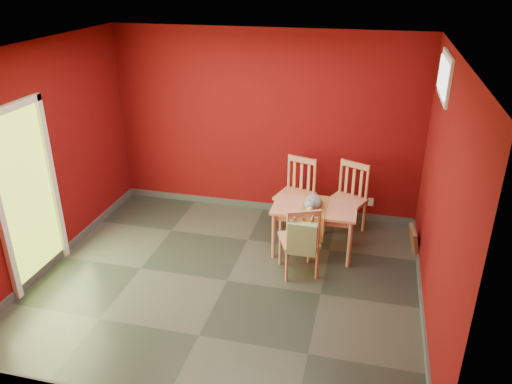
% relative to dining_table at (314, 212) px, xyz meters
% --- Properties ---
extents(ground, '(4.50, 4.50, 0.00)m').
position_rel_dining_table_xyz_m(ground, '(-0.91, -0.91, -0.58)').
color(ground, '#2D342D').
rests_on(ground, ground).
extents(room_shell, '(4.50, 4.50, 4.50)m').
position_rel_dining_table_xyz_m(room_shell, '(-0.91, -0.91, -0.53)').
color(room_shell, '#60090B').
rests_on(room_shell, ground).
extents(doorway, '(0.06, 1.01, 2.13)m').
position_rel_dining_table_xyz_m(doorway, '(-3.13, -1.31, 0.54)').
color(doorway, '#B7D838').
rests_on(doorway, ground).
extents(window, '(0.05, 0.90, 0.50)m').
position_rel_dining_table_xyz_m(window, '(1.32, 0.09, 1.77)').
color(window, white).
rests_on(window, room_shell).
extents(outlet_plate, '(0.08, 0.02, 0.12)m').
position_rel_dining_table_xyz_m(outlet_plate, '(0.69, 1.07, -0.28)').
color(outlet_plate, silver).
rests_on(outlet_plate, room_shell).
extents(dining_table, '(1.07, 0.63, 0.66)m').
position_rel_dining_table_xyz_m(dining_table, '(0.00, 0.00, 0.00)').
color(dining_table, tan).
rests_on(dining_table, ground).
extents(table_runner, '(0.32, 0.66, 0.33)m').
position_rel_dining_table_xyz_m(table_runner, '(-0.00, -0.11, 0.03)').
color(table_runner, '#A16729').
rests_on(table_runner, dining_table).
extents(chair_far_left, '(0.58, 0.58, 1.00)m').
position_rel_dining_table_xyz_m(chair_far_left, '(-0.34, 0.67, -0.07)').
color(chair_far_left, tan).
rests_on(chair_far_left, ground).
extents(chair_far_right, '(0.62, 0.62, 1.01)m').
position_rel_dining_table_xyz_m(chair_far_right, '(0.37, 0.66, -0.07)').
color(chair_far_right, tan).
rests_on(chair_far_right, ground).
extents(chair_near, '(0.57, 0.57, 0.93)m').
position_rel_dining_table_xyz_m(chair_near, '(-0.10, -0.55, -0.11)').
color(chair_near, tan).
rests_on(chair_near, ground).
extents(tote_bag, '(0.34, 0.20, 0.47)m').
position_rel_dining_table_xyz_m(tote_bag, '(-0.04, -0.76, 0.03)').
color(tote_bag, '#8BA469').
rests_on(tote_bag, chair_near).
extents(cat, '(0.27, 0.47, 0.23)m').
position_rel_dining_table_xyz_m(cat, '(-0.02, -0.05, 0.20)').
color(cat, slate).
rests_on(cat, table_runner).
extents(picture_frame, '(0.17, 0.38, 0.36)m').
position_rel_dining_table_xyz_m(picture_frame, '(1.28, 0.25, -0.40)').
color(picture_frame, brown).
rests_on(picture_frame, ground).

